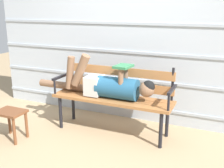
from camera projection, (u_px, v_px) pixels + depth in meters
ground_plane at (108, 136)px, 3.54m from camera, size 12.00×12.00×0.00m
house_siding at (129, 38)px, 3.84m from camera, size 4.37×0.08×2.35m
park_bench at (114, 93)px, 3.57m from camera, size 1.56×0.43×0.89m
reclining_person at (107, 85)px, 3.51m from camera, size 1.70×0.27×0.55m
footstool at (11, 118)px, 3.39m from camera, size 0.35×0.27×0.37m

